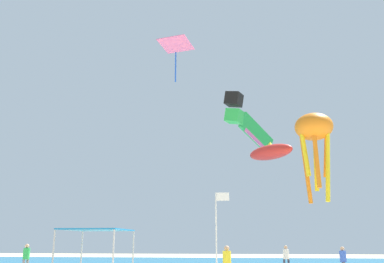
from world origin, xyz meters
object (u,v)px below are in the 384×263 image
object	(u,v)px
person_near_tent	(227,260)
kite_octopus_orange	(314,131)
canopy_tent	(97,232)
kite_parafoil_green	(256,134)
kite_box_black	(234,108)
kite_inflatable_red	(271,152)
person_rightmost	(286,256)
person_central	(26,256)
person_leftmost	(343,258)
banner_flag	(218,230)
kite_diamond_pink	(176,46)

from	to	relation	value
person_near_tent	kite_octopus_orange	bearing A→B (deg)	170.82
canopy_tent	kite_octopus_orange	world-z (taller)	kite_octopus_orange
kite_parafoil_green	canopy_tent	bearing A→B (deg)	-167.08
kite_box_black	kite_parafoil_green	xyz separation A→B (m)	(1.92, 10.01, 0.38)
person_near_tent	kite_parafoil_green	world-z (taller)	kite_parafoil_green
kite_inflatable_red	kite_octopus_orange	xyz separation A→B (m)	(2.85, -5.02, 0.42)
kite_parafoil_green	kite_octopus_orange	world-z (taller)	kite_parafoil_green
person_near_tent	kite_parafoil_green	distance (m)	22.82
canopy_tent	kite_box_black	bearing A→B (deg)	63.76
person_rightmost	kite_parafoil_green	distance (m)	15.88
person_central	kite_octopus_orange	distance (m)	21.06
kite_inflatable_red	kite_parafoil_green	xyz separation A→B (m)	(-0.93, 5.62, 2.99)
canopy_tent	person_leftmost	size ratio (longest dim) A/B	2.05
kite_box_black	person_rightmost	bearing A→B (deg)	-89.91
canopy_tent	person_leftmost	world-z (taller)	canopy_tent
person_near_tent	person_leftmost	bearing A→B (deg)	151.58
banner_flag	person_near_tent	bearing A→B (deg)	85.27
banner_flag	kite_inflatable_red	size ratio (longest dim) A/B	0.94
person_near_tent	kite_diamond_pink	bearing A→B (deg)	-127.85
person_rightmost	kite_octopus_orange	size ratio (longest dim) A/B	0.25
kite_box_black	kite_parafoil_green	distance (m)	10.20
person_leftmost	kite_octopus_orange	distance (m)	9.60
person_central	kite_box_black	size ratio (longest dim) A/B	0.69
person_rightmost	kite_parafoil_green	bearing A→B (deg)	88.37
person_central	kite_diamond_pink	size ratio (longest dim) A/B	0.56
person_leftmost	kite_box_black	world-z (taller)	kite_box_black
canopy_tent	kite_parafoil_green	world-z (taller)	kite_parafoil_green
kite_box_black	banner_flag	bearing A→B (deg)	-161.88
person_near_tent	person_rightmost	distance (m)	9.29
person_leftmost	banner_flag	world-z (taller)	banner_flag
person_near_tent	kite_box_black	world-z (taller)	kite_box_black
banner_flag	kite_inflatable_red	xyz separation A→B (m)	(3.40, 17.03, 6.77)
person_rightmost	kite_diamond_pink	world-z (taller)	kite_diamond_pink
canopy_tent	person_leftmost	xyz separation A→B (m)	(12.12, 7.33, -1.35)
banner_flag	kite_inflatable_red	distance (m)	18.64
canopy_tent	person_central	xyz separation A→B (m)	(-7.06, 7.32, -1.27)
canopy_tent	kite_diamond_pink	size ratio (longest dim) A/B	1.06
canopy_tent	person_central	distance (m)	10.25
person_leftmost	person_rightmost	xyz separation A→B (m)	(-2.89, 3.67, 0.02)
person_central	kite_inflatable_red	xyz separation A→B (m)	(15.93, 9.26, 8.11)
person_central	kite_inflatable_red	size ratio (longest dim) A/B	0.41
person_near_tent	kite_octopus_orange	distance (m)	13.90
person_leftmost	canopy_tent	bearing A→B (deg)	-56.85
kite_inflatable_red	kite_parafoil_green	distance (m)	6.44
person_near_tent	kite_inflatable_red	distance (m)	16.65
banner_flag	kite_box_black	size ratio (longest dim) A/B	1.56
person_leftmost	kite_diamond_pink	distance (m)	18.12
kite_inflatable_red	kite_box_black	xyz separation A→B (m)	(-2.85, -4.39, 2.61)
canopy_tent	kite_inflatable_red	size ratio (longest dim) A/B	0.78
canopy_tent	banner_flag	world-z (taller)	banner_flag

